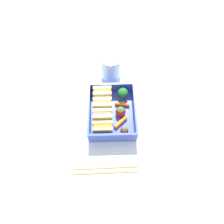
{
  "coord_description": "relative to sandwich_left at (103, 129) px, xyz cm",
  "views": [
    {
      "loc": [
        -28.72,
        0.76,
        63.26
      ],
      "look_at": [
        0.0,
        0.0,
        2.7
      ],
      "focal_mm": 35.0,
      "sensor_mm": 36.0,
      "label": 1
    }
  ],
  "objects": [
    {
      "name": "carrot_stick_far_left",
      "position": [
        2.67,
        -5.32,
        -1.92
      ],
      "size": [
        4.09,
        4.3,
        1.29
      ],
      "primitive_type": "cylinder",
      "rotation": [
        1.57,
        0.0,
        0.74
      ],
      "color": "orange",
      "rests_on": "bento_tray"
    },
    {
      "name": "chopstick_pair",
      "position": [
        -11.24,
        -0.44,
        -3.42
      ],
      "size": [
        2.42,
        19.11,
        0.7
      ],
      "color": "tan",
      "rests_on": "ground_plane"
    },
    {
      "name": "drinking_glass",
      "position": [
        21.21,
        -2.43,
        1.14
      ],
      "size": [
        6.62,
        6.62,
        9.82
      ],
      "primitive_type": "cylinder",
      "color": "silver",
      "rests_on": "ground_plane"
    },
    {
      "name": "bento_rim",
      "position": [
        5.79,
        -2.84,
        -0.28
      ],
      "size": [
        17.23,
        14.42,
        4.57
      ],
      "color": "#4159CF",
      "rests_on": "bento_tray"
    },
    {
      "name": "carrot_stick_left",
      "position": [
        8.92,
        -6.2,
        -1.93
      ],
      "size": [
        1.94,
        4.67,
        1.27
      ],
      "primitive_type": "cylinder",
      "rotation": [
        1.57,
        0.0,
        6.13
      ],
      "color": "orange",
      "rests_on": "bento_tray"
    },
    {
      "name": "sandwich_center",
      "position": [
        7.72,
        0.0,
        0.0
      ],
      "size": [
        2.94,
        5.68,
        5.13
      ],
      "color": "beige",
      "rests_on": "bento_tray"
    },
    {
      "name": "sandwich_left",
      "position": [
        0.0,
        0.0,
        0.0
      ],
      "size": [
        2.94,
        5.68,
        5.13
      ],
      "color": "tan",
      "rests_on": "bento_tray"
    },
    {
      "name": "strawberry_far_left",
      "position": [
        5.83,
        -5.48,
        -0.86
      ],
      "size": [
        3.17,
        3.17,
        3.77
      ],
      "color": "red",
      "rests_on": "bento_tray"
    },
    {
      "name": "sandwich_center_left",
      "position": [
        3.86,
        0.0,
        0.0
      ],
      "size": [
        2.94,
        5.68,
        5.13
      ],
      "color": "#D1C483",
      "rests_on": "bento_tray"
    },
    {
      "name": "sandwich_center_right",
      "position": [
        11.58,
        0.0,
        0.0
      ],
      "size": [
        2.94,
        5.68,
        5.13
      ],
      "color": "beige",
      "rests_on": "bento_tray"
    },
    {
      "name": "strawberry_left",
      "position": [
        -0.33,
        -6.34,
        -1.24
      ],
      "size": [
        2.41,
        2.41,
        3.01
      ],
      "color": "red",
      "rests_on": "bento_tray"
    },
    {
      "name": "folded_napkin",
      "position": [
        8.73,
        -19.82,
        -3.57
      ],
      "size": [
        17.35,
        15.85,
        0.4
      ],
      "primitive_type": "cube",
      "rotation": [
        0.0,
        0.0,
        0.44
      ],
      "color": "silver",
      "rests_on": "ground_plane"
    },
    {
      "name": "ground_plane",
      "position": [
        5.79,
        -2.84,
        -4.77
      ],
      "size": [
        120.0,
        120.0,
        2.0
      ],
      "primitive_type": "cube",
      "color": "silver"
    },
    {
      "name": "bento_tray",
      "position": [
        5.79,
        -2.84,
        -3.17
      ],
      "size": [
        17.23,
        14.42,
        1.2
      ],
      "primitive_type": "cube",
      "color": "#4159CF",
      "rests_on": "ground_plane"
    },
    {
      "name": "broccoli_floret",
      "position": [
        11.61,
        -6.4,
        0.25
      ],
      "size": [
        3.3,
        3.3,
        4.57
      ],
      "color": "#94BC6C",
      "rests_on": "bento_tray"
    }
  ]
}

